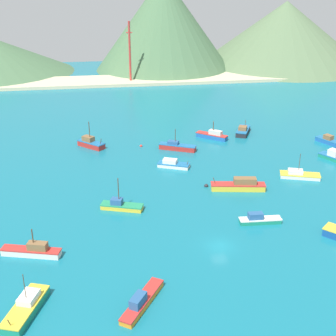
# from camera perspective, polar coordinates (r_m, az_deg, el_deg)

# --- Properties ---
(ground) EXTENTS (260.00, 280.00, 0.50)m
(ground) POSITION_cam_1_polar(r_m,az_deg,el_deg) (103.21, 2.31, -0.73)
(ground) COLOR #146B7F
(fishing_boat_0) EXTENTS (6.82, 9.26, 2.24)m
(fishing_boat_0) POSITION_cam_1_polar(r_m,az_deg,el_deg) (64.66, -3.27, -16.00)
(fishing_boat_0) COLOR orange
(fishing_boat_0) RESTS_ON ground
(fishing_boat_1) EXTENTS (8.89, 5.30, 5.54)m
(fishing_boat_1) POSITION_cam_1_polar(r_m,az_deg,el_deg) (104.41, 15.77, -0.80)
(fishing_boat_1) COLOR silver
(fishing_boat_1) RESTS_ON ground
(fishing_boat_2) EXTENTS (7.56, 2.16, 2.02)m
(fishing_boat_2) POSITION_cam_1_polar(r_m,az_deg,el_deg) (84.51, 11.10, -6.20)
(fishing_boat_2) COLOR #198466
(fishing_boat_2) RESTS_ON ground
(fishing_boat_3) EXTENTS (5.69, 9.43, 5.71)m
(fishing_boat_3) POSITION_cam_1_polar(r_m,az_deg,el_deg) (66.26, -17.00, -15.99)
(fishing_boat_3) COLOR #198466
(fishing_boat_3) RESTS_ON ground
(fishing_boat_4) EXTENTS (8.25, 4.69, 6.30)m
(fishing_boat_4) POSITION_cam_1_polar(r_m,az_deg,el_deg) (87.96, -5.78, -4.61)
(fishing_boat_4) COLOR gold
(fishing_boat_4) RESTS_ON ground
(fishing_boat_6) EXTENTS (7.97, 6.98, 4.79)m
(fishing_boat_6) POSITION_cam_1_polar(r_m,az_deg,el_deg) (124.34, 5.48, 4.00)
(fishing_boat_6) COLOR #1E5BA8
(fishing_boat_6) RESTS_ON ground
(fishing_boat_7) EXTENTS (11.29, 4.15, 2.73)m
(fishing_boat_7) POSITION_cam_1_polar(r_m,az_deg,el_deg) (95.94, 8.77, -2.12)
(fishing_boat_7) COLOR gold
(fishing_boat_7) RESTS_ON ground
(fishing_boat_8) EXTENTS (7.62, 5.19, 1.84)m
(fishing_boat_8) POSITION_cam_1_polar(r_m,az_deg,el_deg) (105.82, 0.60, 0.47)
(fishing_boat_8) COLOR silver
(fishing_boat_8) RESTS_ON ground
(fishing_boat_9) EXTENTS (6.79, 8.99, 5.57)m
(fishing_boat_9) POSITION_cam_1_polar(r_m,az_deg,el_deg) (116.47, 19.94, 1.24)
(fishing_boat_9) COLOR #198466
(fishing_boat_9) RESTS_ON ground
(fishing_boat_10) EXTENTS (6.04, 8.40, 2.89)m
(fishing_boat_10) POSITION_cam_1_polar(r_m,az_deg,el_deg) (129.21, 9.18, 4.53)
(fishing_boat_10) COLOR #232328
(fishing_boat_10) RESTS_ON ground
(fishing_boat_11) EXTENTS (7.19, 7.00, 6.70)m
(fishing_boat_11) POSITION_cam_1_polar(r_m,az_deg,el_deg) (119.38, -9.46, 3.02)
(fishing_boat_11) COLOR red
(fishing_boat_11) RESTS_ON ground
(fishing_boat_13) EXTENTS (9.32, 5.90, 5.34)m
(fishing_boat_13) POSITION_cam_1_polar(r_m,az_deg,el_deg) (116.00, 1.11, 2.64)
(fishing_boat_13) COLOR red
(fishing_boat_13) RESTS_ON ground
(fishing_boat_14) EXTENTS (9.68, 4.34, 4.77)m
(fishing_boat_14) POSITION_cam_1_polar(r_m,az_deg,el_deg) (77.17, -16.27, -9.71)
(fishing_boat_14) COLOR silver
(fishing_boat_14) RESTS_ON ground
(fishing_boat_15) EXTENTS (5.91, 8.89, 2.23)m
(fishing_boat_15) POSITION_cam_1_polar(r_m,az_deg,el_deg) (126.96, 19.34, 3.08)
(fishing_boat_15) COLOR #1E5BA8
(fishing_boat_15) RESTS_ON ground
(buoy_0) EXTENTS (0.86, 0.86, 0.86)m
(buoy_0) POSITION_cam_1_polar(r_m,az_deg,el_deg) (96.87, 4.71, -2.20)
(buoy_0) COLOR #232328
(buoy_0) RESTS_ON ground
(buoy_1) EXTENTS (0.70, 0.70, 0.70)m
(buoy_1) POSITION_cam_1_polar(r_m,az_deg,el_deg) (118.66, -3.33, 2.71)
(buoy_1) COLOR red
(buoy_1) RESTS_ON ground
(beach_strip) EXTENTS (247.00, 17.68, 1.20)m
(beach_strip) POSITION_cam_1_polar(r_m,az_deg,el_deg) (190.45, -2.85, 10.74)
(beach_strip) COLOR beige
(beach_strip) RESTS_ON ground
(hill_central) EXTENTS (60.31, 60.31, 39.88)m
(hill_central) POSITION_cam_1_polar(r_m,az_deg,el_deg) (212.04, -0.56, 17.33)
(hill_central) COLOR #476B47
(hill_central) RESTS_ON ground
(hill_east) EXTENTS (77.41, 77.41, 28.52)m
(hill_east) POSITION_cam_1_polar(r_m,az_deg,el_deg) (229.92, 14.08, 15.71)
(hill_east) COLOR #56704C
(hill_east) RESTS_ON ground
(radio_tower) EXTENTS (2.37, 1.89, 23.68)m
(radio_tower) POSITION_cam_1_polar(r_m,az_deg,el_deg) (185.24, -4.70, 13.95)
(radio_tower) COLOR #B7332D
(radio_tower) RESTS_ON ground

